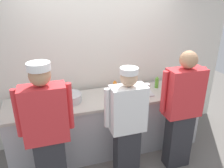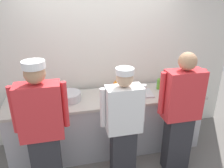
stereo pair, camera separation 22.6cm
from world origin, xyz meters
The scene contains 15 objects.
ground_plane centered at (0.00, 0.00, 0.00)m, with size 9.00×9.00×0.00m, color slate.
wall_back centered at (0.00, 0.87, 1.45)m, with size 4.66×0.10×2.90m.
prep_counter centered at (0.00, 0.38, 0.47)m, with size 2.97×0.72×0.93m.
chef_near_left centered at (-0.90, -0.30, 0.94)m, with size 0.63×0.24×1.75m.
chef_center centered at (0.07, -0.28, 0.85)m, with size 0.58×0.24×1.59m.
chef_far_right centered at (0.86, -0.28, 0.92)m, with size 0.63×0.24×1.73m.
plate_stack_front centered at (1.22, 0.49, 0.96)m, with size 0.25×0.25×0.06m.
mixing_bowl_steel centered at (-0.57, 0.40, 0.98)m, with size 0.37×0.37×0.12m, color #B7BABF.
sheet_tray centered at (0.48, 0.36, 0.94)m, with size 0.45×0.32×0.02m, color #B7BABF.
squeeze_bottle_primary centered at (0.87, 0.48, 1.02)m, with size 0.06×0.06×0.20m.
squeeze_bottle_secondary centered at (0.16, 0.50, 1.03)m, with size 0.06×0.06×0.21m.
squeeze_bottle_spare centered at (0.22, 0.22, 1.02)m, with size 0.06×0.06×0.19m.
ramekin_red_sauce centered at (-0.89, 0.40, 0.95)m, with size 0.11×0.11×0.05m.
ramekin_yellow_sauce centered at (-1.21, 0.48, 0.95)m, with size 0.11×0.11×0.04m.
ramekin_green_sauce centered at (-1.01, 0.19, 0.95)m, with size 0.10×0.10×0.04m.
Camera 2 is at (-0.61, -2.58, 2.38)m, focal length 35.61 mm.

